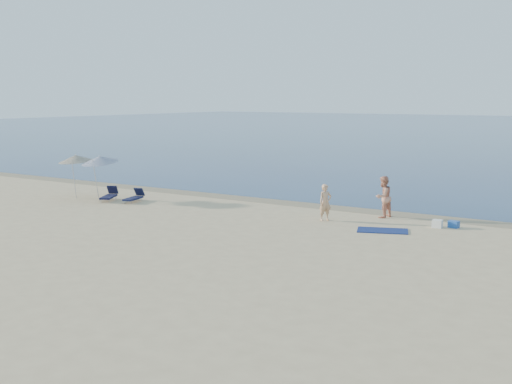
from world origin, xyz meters
TOP-DOWN VIEW (x-y plane):
  - wet_sand_strip at (0.00, 19.40)m, footprint 240.00×1.60m
  - person_left at (2.07, 16.20)m, footprint 0.64×0.69m
  - person_right at (3.91, 18.21)m, footprint 0.91×1.05m
  - beach_towel at (4.98, 15.47)m, footprint 2.24×1.72m
  - white_bag at (6.62, 17.27)m, footprint 0.40×0.34m
  - blue_cooler at (7.19, 17.64)m, footprint 0.45×0.36m
  - umbrella_near at (-10.18, 14.97)m, footprint 2.02×2.05m
  - umbrella_far at (-11.76, 14.81)m, footprint 2.24×2.26m
  - lounger_left at (-9.74, 15.13)m, footprint 1.20×1.66m
  - lounger_right at (-8.33, 15.46)m, footprint 0.83×1.57m

SIDE VIEW (x-z plane):
  - wet_sand_strip at x=0.00m, z-range 0.00..0.00m
  - beach_towel at x=4.98m, z-range 0.00..0.03m
  - blue_cooler at x=7.19m, z-range 0.00..0.29m
  - white_bag at x=6.62m, z-range 0.00..0.33m
  - lounger_right at x=-8.33m, z-range -0.09..0.57m
  - lounger_left at x=-9.74m, z-range -0.10..0.61m
  - person_left at x=2.07m, z-range 0.00..1.58m
  - person_right at x=3.91m, z-range 0.00..1.84m
  - umbrella_far at x=-11.76m, z-range 0.90..3.30m
  - umbrella_near at x=-10.18m, z-range 0.88..3.34m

